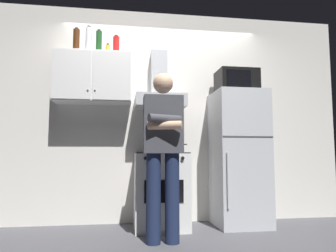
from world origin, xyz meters
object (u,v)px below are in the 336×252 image
(refrigerator, at_px, (239,158))
(bottle_spice_jar, at_px, (108,49))
(bottle_rum_dark, at_px, (76,41))
(bottle_wine_green, at_px, (99,42))
(upper_cabinet, at_px, (93,78))
(bottle_vodka_clear, at_px, (89,40))
(stove_oven, at_px, (161,190))
(cooking_pot, at_px, (173,147))
(bottle_soda_red, at_px, (116,46))
(microwave, at_px, (236,82))
(person_standing, at_px, (163,148))
(range_hood, at_px, (160,93))

(refrigerator, height_order, bottle_spice_jar, bottle_spice_jar)
(bottle_rum_dark, bearing_deg, bottle_wine_green, 2.57)
(upper_cabinet, distance_m, bottle_vodka_clear, 0.47)
(stove_oven, relative_size, cooking_pot, 2.77)
(bottle_rum_dark, bearing_deg, bottle_spice_jar, 1.44)
(bottle_wine_green, xyz_separation_m, bottle_soda_red, (0.21, -0.00, -0.03))
(cooking_pot, height_order, bottle_soda_red, bottle_soda_red)
(refrigerator, xyz_separation_m, microwave, (-0.00, 0.02, 0.94))
(bottle_soda_red, bearing_deg, microwave, -3.84)
(person_standing, bearing_deg, microwave, 32.00)
(stove_oven, bearing_deg, bottle_rum_dark, 173.80)
(refrigerator, bearing_deg, cooking_pot, -171.68)
(bottle_rum_dark, bearing_deg, person_standing, -36.73)
(range_hood, xyz_separation_m, refrigerator, (0.95, -0.13, -0.80))
(stove_oven, distance_m, bottle_vodka_clear, 1.98)
(refrigerator, relative_size, person_standing, 0.98)
(bottle_soda_red, bearing_deg, stove_oven, -12.49)
(microwave, xyz_separation_m, bottle_rum_dark, (-1.96, 0.09, 0.45))
(stove_oven, xyz_separation_m, person_standing, (-0.05, -0.61, 0.47))
(person_standing, bearing_deg, range_hood, 86.09)
(stove_oven, xyz_separation_m, cooking_pot, (0.13, -0.12, 0.49))
(bottle_soda_red, xyz_separation_m, bottle_rum_dark, (-0.47, -0.01, 0.03))
(refrigerator, bearing_deg, stove_oven, -179.96)
(person_standing, bearing_deg, bottle_vodka_clear, 138.75)
(upper_cabinet, bearing_deg, bottle_spice_jar, -2.28)
(stove_oven, distance_m, bottle_soda_red, 1.82)
(upper_cabinet, relative_size, bottle_spice_jar, 6.85)
(cooking_pot, relative_size, bottle_wine_green, 1.05)
(cooking_pot, distance_m, bottle_soda_red, 1.43)
(upper_cabinet, relative_size, bottle_soda_red, 3.73)
(bottle_soda_red, bearing_deg, range_hood, 0.83)
(bottle_rum_dark, xyz_separation_m, bottle_vodka_clear, (0.14, -0.00, 0.02))
(refrigerator, bearing_deg, person_standing, -148.77)
(stove_oven, height_order, microwave, microwave)
(bottle_wine_green, bearing_deg, person_standing, -46.28)
(upper_cabinet, bearing_deg, bottle_rum_dark, -175.66)
(bottle_soda_red, height_order, bottle_vodka_clear, bottle_vodka_clear)
(cooking_pot, xyz_separation_m, bottle_soda_red, (-0.67, 0.24, 1.24))
(microwave, bearing_deg, bottle_vodka_clear, 177.18)
(person_standing, bearing_deg, cooking_pot, 69.70)
(cooking_pot, relative_size, bottle_spice_jar, 2.40)
(bottle_vodka_clear, bearing_deg, bottle_rum_dark, 179.57)
(person_standing, bearing_deg, stove_oven, 85.28)
(stove_oven, height_order, cooking_pot, cooking_pot)
(range_hood, xyz_separation_m, microwave, (0.95, -0.11, 0.14))
(bottle_vodka_clear, bearing_deg, cooking_pot, -12.89)
(bottle_spice_jar, height_order, bottle_vodka_clear, bottle_vodka_clear)
(bottle_soda_red, bearing_deg, bottle_rum_dark, -178.87)
(range_hood, xyz_separation_m, bottle_vodka_clear, (-0.86, -0.02, 0.61))
(upper_cabinet, bearing_deg, bottle_wine_green, -4.20)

